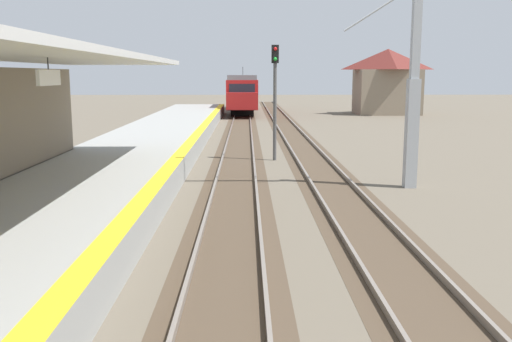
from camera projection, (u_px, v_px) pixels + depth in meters
The scene contains 7 objects.
station_platform at pixel (103, 179), 18.84m from camera, with size 5.00×80.00×0.91m.
track_pair_nearest_platform at pixel (237, 171), 22.92m from camera, with size 2.34×120.00×0.16m.
track_pair_middle at pixel (321, 170), 22.98m from camera, with size 2.34×120.00×0.16m.
approaching_train at pixel (243, 91), 59.32m from camera, with size 2.93×19.60×4.76m.
rail_signal_post at pixel (275, 90), 25.53m from camera, with size 0.32×0.34×5.20m.
catenary_pylon_far_side at pixel (405, 83), 19.17m from camera, with size 5.00×0.40×7.50m.
distant_trackside_house at pixel (387, 80), 56.07m from camera, with size 6.60×5.28×6.40m.
Camera 1 is at (2.29, -2.61, 3.88)m, focal length 39.72 mm.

